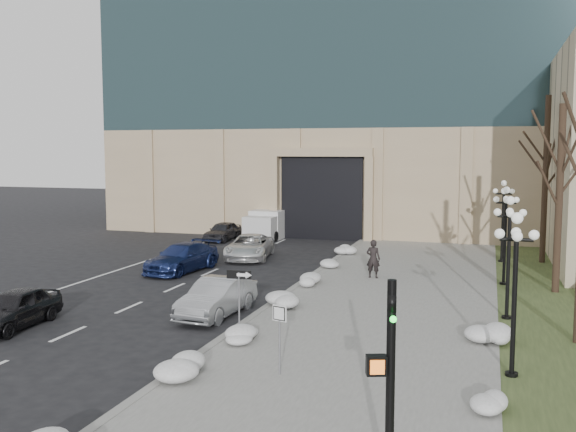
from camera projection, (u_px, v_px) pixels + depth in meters
name	position (u px, v px, depth m)	size (l,w,h in m)	color
ground	(144.00, 428.00, 14.99)	(160.00, 160.00, 0.00)	black
sidewalk	(386.00, 302.00, 27.21)	(9.00, 40.00, 0.12)	gray
curb	(286.00, 294.00, 28.56)	(0.30, 40.00, 0.14)	gray
grass_strip	(551.00, 314.00, 25.26)	(4.00, 40.00, 0.10)	#334120
office_tower	(379.00, 9.00, 55.01)	(40.00, 24.70, 36.00)	tan
car_a	(14.00, 308.00, 23.40)	(1.68, 4.18, 1.42)	black
car_b	(217.00, 297.00, 25.04)	(1.55, 4.45, 1.47)	#94979B
car_c	(182.00, 258.00, 34.20)	(2.08, 5.12, 1.48)	navy
car_d	(249.00, 247.00, 38.21)	(2.39, 5.17, 1.44)	silver
car_e	(223.00, 231.00, 45.82)	(1.60, 3.97, 1.35)	#323238
pedestrian	(373.00, 259.00, 31.88)	(0.70, 0.46, 1.92)	black
box_truck	(272.00, 223.00, 47.86)	(2.42, 6.57, 2.07)	beige
one_way_sign	(243.00, 283.00, 21.76)	(0.90, 0.25, 2.40)	slate
keep_sign	(280.00, 325.00, 18.08)	(0.45, 0.17, 2.12)	slate
traffic_signal	(388.00, 394.00, 11.63)	(0.71, 0.94, 4.18)	black
snow_clump_b	(177.00, 370.00, 18.05)	(1.10, 1.60, 0.36)	silver
snow_clump_c	(237.00, 334.00, 21.54)	(1.10, 1.60, 0.36)	silver
snow_clump_d	(284.00, 301.00, 26.22)	(1.10, 1.60, 0.36)	silver
snow_clump_e	(305.00, 281.00, 30.26)	(1.10, 1.60, 0.36)	silver
snow_clump_f	(333.00, 266.00, 34.24)	(1.10, 1.60, 0.36)	silver
snow_clump_g	(344.00, 251.00, 39.10)	(1.10, 1.60, 0.36)	silver
snow_clump_h	(495.00, 403.00, 15.70)	(1.10, 1.60, 0.36)	silver
snow_clump_i	(492.00, 340.00, 20.95)	(1.10, 1.60, 0.36)	silver
lamppost_a	(515.00, 273.00, 17.87)	(1.18, 1.18, 4.76)	black
lamppost_b	(509.00, 241.00, 24.04)	(1.18, 1.18, 4.76)	black
lamppost_c	(506.00, 222.00, 30.20)	(1.18, 1.18, 4.76)	black
lamppost_d	(503.00, 210.00, 36.36)	(1.18, 1.18, 4.76)	black
tree_mid	(560.00, 172.00, 28.34)	(3.20, 3.20, 8.50)	black
tree_far	(546.00, 156.00, 35.86)	(3.20, 3.20, 9.50)	black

